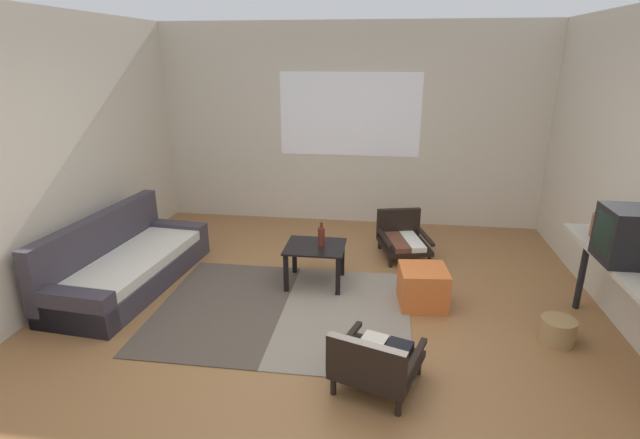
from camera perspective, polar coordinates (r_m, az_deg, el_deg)
name	(u,v)px	position (r m, az deg, el deg)	size (l,w,h in m)	color
ground_plane	(318,333)	(4.27, -0.24, -13.31)	(7.80, 7.80, 0.00)	olive
far_wall_with_window	(350,126)	(6.72, 3.56, 11.02)	(5.60, 0.13, 2.70)	beige
side_wall_left	(32,163)	(5.10, -30.98, 5.75)	(0.12, 6.60, 2.70)	beige
area_rug	(283,310)	(4.61, -4.39, -10.66)	(2.36, 1.86, 0.01)	#4C4238
couch	(126,264)	(5.38, -22.01, -4.95)	(0.95, 2.03, 0.74)	#38333D
coffee_table	(315,253)	(4.96, -0.58, -4.04)	(0.60, 0.53, 0.43)	black
armchair_by_window	(402,237)	(5.81, 9.75, -2.08)	(0.67, 0.75, 0.51)	black
armchair_striped_foreground	(375,361)	(3.56, 6.52, -16.38)	(0.71, 0.72, 0.49)	black
ottoman_orange	(423,287)	(4.72, 12.08, -7.80)	(0.44, 0.44, 0.37)	#D1662D
console_shelf	(624,268)	(4.38, 32.35, -4.86)	(0.44, 1.50, 0.82)	#B2AD9E
crt_television	(639,236)	(4.20, 33.58, -1.67)	(0.50, 0.37, 0.41)	black
clay_vase	(607,225)	(4.67, 30.86, -0.60)	(0.24, 0.24, 0.31)	brown
glass_bottle	(321,236)	(4.90, 0.15, -1.95)	(0.07, 0.07, 0.25)	#5B2319
wicker_basket	(557,330)	(4.56, 26.33, -11.71)	(0.28, 0.28, 0.21)	#9E7A4C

